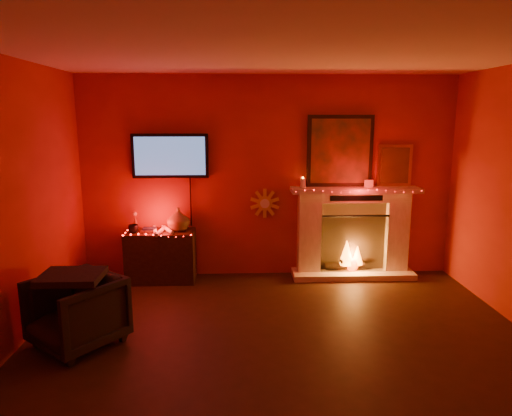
{
  "coord_description": "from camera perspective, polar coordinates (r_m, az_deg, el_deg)",
  "views": [
    {
      "loc": [
        -0.4,
        -3.59,
        2.15
      ],
      "look_at": [
        -0.2,
        1.7,
        1.09
      ],
      "focal_mm": 32.0,
      "sensor_mm": 36.0,
      "label": 1
    }
  ],
  "objects": [
    {
      "name": "room",
      "position": [
        3.7,
        4.11,
        -1.2
      ],
      "size": [
        5.0,
        5.0,
        5.0
      ],
      "color": "black",
      "rests_on": "ground"
    },
    {
      "name": "fireplace",
      "position": [
        6.34,
        11.97,
        -1.95
      ],
      "size": [
        1.72,
        0.4,
        2.18
      ],
      "color": "#F3E0CC",
      "rests_on": "floor"
    },
    {
      "name": "tv",
      "position": [
        6.13,
        -10.67,
        6.4
      ],
      "size": [
        1.0,
        0.07,
        1.24
      ],
      "color": "black",
      "rests_on": "room"
    },
    {
      "name": "sunburst_clock",
      "position": [
        6.19,
        1.11,
        0.58
      ],
      "size": [
        0.4,
        0.03,
        0.4
      ],
      "color": "gold",
      "rests_on": "room"
    },
    {
      "name": "console_table",
      "position": [
        6.19,
        -11.65,
        -5.41
      ],
      "size": [
        0.89,
        0.53,
        0.99
      ],
      "color": "black",
      "rests_on": "floor"
    },
    {
      "name": "armchair",
      "position": [
        4.75,
        -21.52,
        -11.96
      ],
      "size": [
        1.03,
        1.03,
        0.68
      ],
      "primitive_type": "imported",
      "rotation": [
        0.0,
        0.0,
        -0.68
      ],
      "color": "black",
      "rests_on": "floor"
    }
  ]
}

